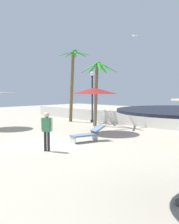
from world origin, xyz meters
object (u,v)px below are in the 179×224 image
object	(u,v)px
palm_tree_1	(73,76)
guest_0	(47,128)
patio_umbrella_0	(94,91)
lounge_chair_1	(88,134)
palm_tree_0	(97,84)
lamp_post_1	(92,91)
seagull_0	(134,35)

from	to	relation	value
palm_tree_1	guest_0	xyz separation A→B (m)	(7.09, -7.82, -2.78)
patio_umbrella_0	lounge_chair_1	size ratio (longest dim) A/B	1.49
lounge_chair_1	palm_tree_0	bearing A→B (deg)	128.69
palm_tree_1	lamp_post_1	world-z (taller)	palm_tree_1
patio_umbrella_0	palm_tree_1	size ratio (longest dim) A/B	0.48
guest_0	lounge_chair_1	bearing A→B (deg)	94.68
palm_tree_0	palm_tree_1	size ratio (longest dim) A/B	0.79
palm_tree_1	lamp_post_1	xyz separation A→B (m)	(1.33, 0.96, -1.26)
patio_umbrella_0	seagull_0	bearing A→B (deg)	96.89
lamp_post_1	seagull_0	bearing A→B (deg)	22.50
palm_tree_0	lamp_post_1	size ratio (longest dim) A/B	1.14
patio_umbrella_0	palm_tree_0	bearing A→B (deg)	130.31
palm_tree_0	guest_0	bearing A→B (deg)	-62.07
palm_tree_0	patio_umbrella_0	bearing A→B (deg)	-49.69
palm_tree_1	lounge_chair_1	bearing A→B (deg)	-36.50
palm_tree_0	palm_tree_1	distance (m)	3.35
lamp_post_1	guest_0	bearing A→B (deg)	-56.74
lamp_post_1	guest_0	xyz separation A→B (m)	(5.76, -8.78, -1.53)
seagull_0	guest_0	bearing A→B (deg)	-75.78
lamp_post_1	lounge_chair_1	xyz separation A→B (m)	(5.53, -6.04, -2.15)
palm_tree_0	seagull_0	distance (m)	4.85
lamp_post_1	lounge_chair_1	size ratio (longest dim) A/B	2.17
guest_0	seagull_0	world-z (taller)	seagull_0
lounge_chair_1	guest_0	world-z (taller)	guest_0
palm_tree_1	guest_0	world-z (taller)	palm_tree_1
lamp_post_1	palm_tree_0	bearing A→B (deg)	-38.24
palm_tree_0	lamp_post_1	world-z (taller)	palm_tree_0
patio_umbrella_0	guest_0	distance (m)	5.62
lounge_chair_1	seagull_0	bearing A→B (deg)	107.61
patio_umbrella_0	lamp_post_1	distance (m)	5.35
patio_umbrella_0	seagull_0	world-z (taller)	seagull_0
patio_umbrella_0	lamp_post_1	xyz separation A→B (m)	(-3.81, 3.75, -0.04)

